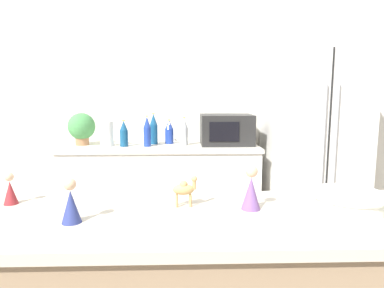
% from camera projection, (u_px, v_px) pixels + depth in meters
% --- Properties ---
extents(wall_back, '(8.00, 0.06, 2.55)m').
position_uv_depth(wall_back, '(193.00, 107.00, 3.47)').
color(wall_back, silver).
rests_on(wall_back, ground_plane).
extents(back_counter, '(1.80, 0.63, 0.94)m').
position_uv_depth(back_counter, '(162.00, 194.00, 3.25)').
color(back_counter, white).
rests_on(back_counter, ground_plane).
extents(refrigerator, '(0.82, 0.72, 1.81)m').
position_uv_depth(refrigerator, '(312.00, 149.00, 3.17)').
color(refrigerator, silver).
rests_on(refrigerator, ground_plane).
extents(potted_plant, '(0.25, 0.25, 0.30)m').
position_uv_depth(potted_plant, '(82.00, 127.00, 3.16)').
color(potted_plant, '#9E6B47').
rests_on(potted_plant, back_counter).
extents(paper_towel_roll, '(0.12, 0.12, 0.23)m').
position_uv_depth(paper_towel_roll, '(107.00, 134.00, 3.09)').
color(paper_towel_roll, white).
rests_on(paper_towel_roll, back_counter).
extents(microwave, '(0.48, 0.37, 0.28)m').
position_uv_depth(microwave, '(226.00, 130.00, 3.20)').
color(microwave, black).
rests_on(microwave, back_counter).
extents(back_bottle_0, '(0.07, 0.07, 0.24)m').
position_uv_depth(back_bottle_0, '(124.00, 134.00, 3.08)').
color(back_bottle_0, navy).
rests_on(back_bottle_0, back_counter).
extents(back_bottle_1, '(0.08, 0.08, 0.23)m').
position_uv_depth(back_bottle_1, '(169.00, 132.00, 3.26)').
color(back_bottle_1, navy).
rests_on(back_bottle_1, back_counter).
extents(back_bottle_2, '(0.06, 0.06, 0.26)m').
position_uv_depth(back_bottle_2, '(184.00, 132.00, 3.15)').
color(back_bottle_2, '#B2B7BC').
rests_on(back_bottle_2, back_counter).
extents(back_bottle_3, '(0.07, 0.07, 0.29)m').
position_uv_depth(back_bottle_3, '(154.00, 129.00, 3.23)').
color(back_bottle_3, navy).
rests_on(back_bottle_3, back_counter).
extents(back_bottle_4, '(0.07, 0.07, 0.28)m').
position_uv_depth(back_bottle_4, '(147.00, 132.00, 3.08)').
color(back_bottle_4, navy).
rests_on(back_bottle_4, back_counter).
extents(fruit_bowl, '(0.26, 0.26, 0.06)m').
position_uv_depth(fruit_bowl, '(348.00, 199.00, 1.21)').
color(fruit_bowl, white).
rests_on(fruit_bowl, bar_counter).
extents(camel_figurine, '(0.09, 0.04, 0.11)m').
position_uv_depth(camel_figurine, '(185.00, 189.00, 1.23)').
color(camel_figurine, tan).
rests_on(camel_figurine, bar_counter).
extents(wise_man_figurine_blue, '(0.06, 0.06, 0.15)m').
position_uv_depth(wise_man_figurine_blue, '(71.00, 204.00, 1.07)').
color(wise_man_figurine_blue, navy).
rests_on(wise_man_figurine_blue, bar_counter).
extents(wise_man_figurine_crimson, '(0.07, 0.07, 0.16)m').
position_uv_depth(wise_man_figurine_crimson, '(251.00, 190.00, 1.20)').
color(wise_man_figurine_crimson, '#6B4784').
rests_on(wise_man_figurine_crimson, bar_counter).
extents(wise_man_figurine_purple, '(0.05, 0.05, 0.12)m').
position_uv_depth(wise_man_figurine_purple, '(10.00, 191.00, 1.26)').
color(wise_man_figurine_purple, maroon).
rests_on(wise_man_figurine_purple, bar_counter).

